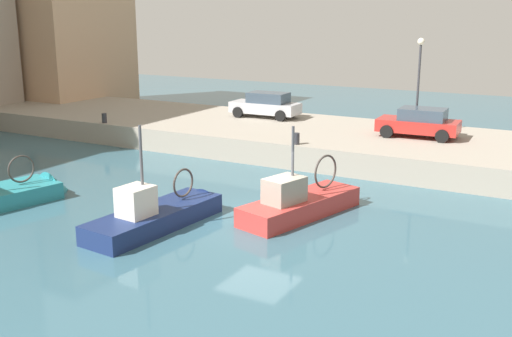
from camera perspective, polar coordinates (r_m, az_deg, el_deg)
name	(u,v)px	position (r m, az deg, el deg)	size (l,w,h in m)	color
water_surface	(259,220)	(22.06, 0.32, -4.82)	(80.00, 80.00, 0.00)	#386070
quay_wall	(365,145)	(32.12, 10.19, 2.19)	(9.00, 56.00, 1.20)	#9E9384
fishing_boat_red	(305,210)	(22.74, 4.61, -3.92)	(6.19, 3.08, 4.13)	#BC3833
fishing_boat_navy	(162,222)	(21.78, -8.80, -4.94)	(6.38, 2.34, 4.45)	navy
parked_car_silver	(266,105)	(36.28, 0.94, 5.98)	(1.94, 4.15, 1.50)	#B7B7BC
parked_car_red	(419,122)	(31.53, 15.05, 4.18)	(2.15, 4.02, 1.46)	red
mooring_bollard_south	(297,139)	(28.89, 3.82, 2.80)	(0.28, 0.28, 0.55)	#2D2D33
mooring_bollard_mid	(104,118)	(35.57, -14.01, 4.60)	(0.28, 0.28, 0.55)	#2D2D33
quay_streetlamp	(419,70)	(32.38, 15.03, 8.93)	(0.36, 0.36, 4.83)	#38383D
waterfront_building_central	(64,20)	(48.66, -17.52, 13.07)	(8.70, 6.98, 13.34)	tan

